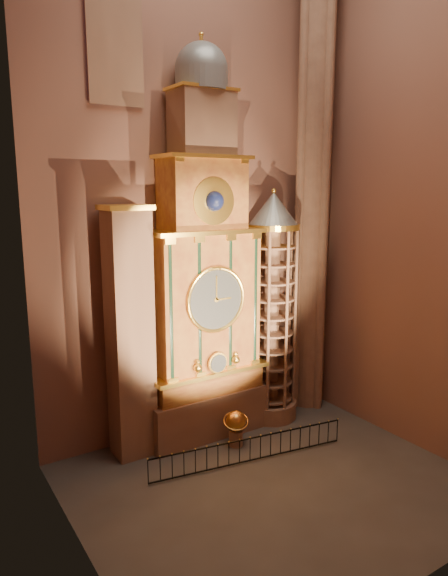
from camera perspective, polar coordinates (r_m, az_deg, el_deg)
floor at (r=20.48m, az=5.44°, el=-20.88°), size 14.00×14.00×0.00m
wall_back at (r=22.39m, az=-3.75°, el=11.50°), size 22.00×0.00×22.00m
wall_left at (r=14.11m, az=-17.11°, el=11.31°), size 0.00×22.00×22.00m
wall_right at (r=22.45m, az=20.44°, el=10.84°), size 0.00×22.00×22.00m
astronomical_clock at (r=21.88m, az=-2.28°, el=0.14°), size 5.60×2.41×16.70m
portrait_tower at (r=20.78m, az=-10.41°, el=-4.96°), size 1.80×1.60×10.20m
stair_turret at (r=23.90m, az=5.32°, el=-2.42°), size 2.50×2.50×10.80m
gothic_pier at (r=25.16m, az=9.88°, el=11.31°), size 2.04×2.04×22.00m
stained_glass_window at (r=21.69m, az=-12.07°, el=26.01°), size 2.20×0.14×5.20m
celestial_globe at (r=22.53m, az=1.33°, el=-14.97°), size 1.39×1.36×1.56m
iron_railing at (r=21.50m, az=2.92°, el=-17.51°), size 8.26×1.44×1.00m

